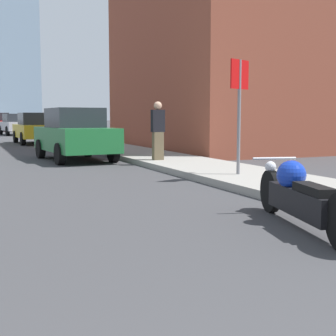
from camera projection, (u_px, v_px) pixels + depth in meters
sidewalk at (39, 133)px, 38.66m from camera, size 2.23×240.00×0.15m
brick_storefront at (244, 35)px, 20.57m from camera, size 9.18×10.83×9.90m
motorcycle at (299, 196)px, 5.71m from camera, size 0.91×2.54×0.81m
parked_car_green at (75, 134)px, 14.64m from camera, size 2.05×4.07×1.64m
parked_car_yellow at (36, 128)px, 24.00m from camera, size 2.04×4.36×1.58m
parked_car_silver at (15, 124)px, 35.64m from camera, size 2.16×4.70×1.62m
parked_car_red at (1, 122)px, 45.61m from camera, size 1.91×4.11×1.79m
stop_sign at (239, 97)px, 9.73m from camera, size 0.57×0.26×2.38m
pedestrian at (158, 130)px, 13.14m from camera, size 0.36×0.23×1.64m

